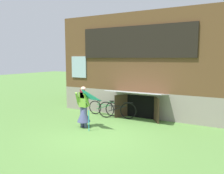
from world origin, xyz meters
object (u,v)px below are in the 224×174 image
Objects in this scene: kite at (82,98)px; bicycle_black at (117,110)px; person at (84,110)px; bicycle_green at (103,108)px.

kite reaches higher than bicycle_black.
bicycle_black is (0.26, 2.34, -0.88)m from kite.
bicycle_green is at bearing 74.27° from person.
kite is 0.97× the size of bicycle_green.
person is at bearing 119.14° from kite.
kite is 2.51m from bicycle_black.
bicycle_black reaches higher than bicycle_green.
person reaches higher than bicycle_black.
person is at bearing -121.49° from bicycle_black.
person reaches higher than bicycle_green.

